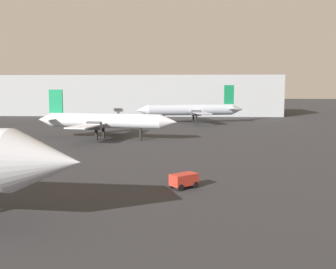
{
  "coord_description": "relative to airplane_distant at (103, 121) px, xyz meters",
  "views": [
    {
      "loc": [
        0.13,
        -6.85,
        8.93
      ],
      "look_at": [
        -2.82,
        49.56,
        2.1
      ],
      "focal_mm": 42.02,
      "sensor_mm": 36.0,
      "label": 1
    }
  ],
  "objects": [
    {
      "name": "baggage_cart",
      "position": [
        14.25,
        -32.53,
        -2.41
      ],
      "size": [
        2.68,
        2.52,
        1.3
      ],
      "rotation": [
        0.0,
        0.0,
        3.83
      ],
      "color": "red",
      "rests_on": "ground_plane"
    },
    {
      "name": "airplane_far_left",
      "position": [
        15.45,
        32.15,
        0.11
      ],
      "size": [
        27.38,
        21.14,
        9.44
      ],
      "rotation": [
        0.0,
        0.0,
        3.36
      ],
      "color": "#B2BCCC",
      "rests_on": "ground_plane"
    },
    {
      "name": "airplane_distant",
      "position": [
        0.0,
        0.0,
        0.0
      ],
      "size": [
        25.26,
        19.86,
        8.5
      ],
      "rotation": [
        0.0,
        0.0,
        -0.17
      ],
      "color": "silver",
      "rests_on": "ground_plane"
    },
    {
      "name": "terminal_building",
      "position": [
        -3.33,
        63.75,
        3.13
      ],
      "size": [
        92.94,
        23.04,
        12.6
      ],
      "primitive_type": "cube",
      "color": "#999EA3",
      "rests_on": "ground_plane"
    }
  ]
}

